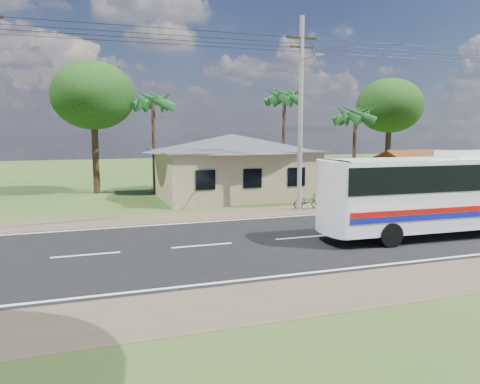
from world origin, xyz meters
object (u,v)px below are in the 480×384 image
object	(u,v)px
coach_bus	(454,187)
motorcycle	(307,201)
waiting_shed	(418,158)
person	(433,196)

from	to	relation	value
coach_bus	motorcycle	size ratio (longest dim) A/B	7.21
waiting_shed	person	bearing A→B (deg)	-118.15
coach_bus	person	bearing A→B (deg)	56.93
person	coach_bus	bearing A→B (deg)	74.46
coach_bus	motorcycle	bearing A→B (deg)	111.50
coach_bus	motorcycle	xyz separation A→B (m)	(-3.01, 8.33, -1.70)
waiting_shed	person	world-z (taller)	waiting_shed
motorcycle	coach_bus	bearing A→B (deg)	-155.47
waiting_shed	coach_bus	bearing A→B (deg)	-122.17
waiting_shed	coach_bus	size ratio (longest dim) A/B	0.43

